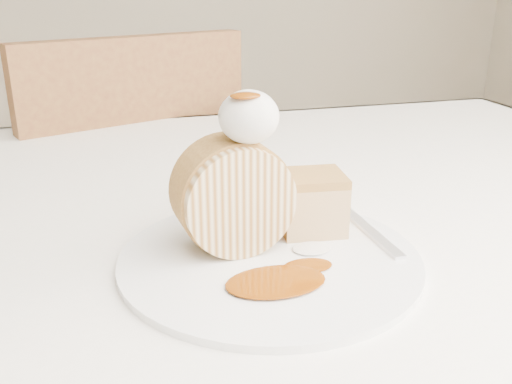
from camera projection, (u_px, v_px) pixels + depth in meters
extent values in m
cube|color=white|center=(192.00, 225.00, 0.64)|extent=(1.40, 0.90, 0.04)
cube|color=white|center=(156.00, 191.00, 1.08)|extent=(1.40, 0.01, 0.28)
cylinder|color=brown|center=(448.00, 284.00, 1.26)|extent=(0.06, 0.06, 0.71)
cube|color=brown|center=(113.00, 241.00, 1.28)|extent=(0.54, 0.54, 0.04)
cube|color=brown|center=(141.00, 160.00, 1.05)|extent=(0.41, 0.18, 0.44)
cylinder|color=brown|center=(156.00, 275.00, 1.60)|extent=(0.04, 0.04, 0.41)
cylinder|color=brown|center=(22.00, 317.00, 1.40)|extent=(0.04, 0.04, 0.41)
cylinder|color=brown|center=(226.00, 337.00, 1.33)|extent=(0.04, 0.04, 0.41)
cylinder|color=white|center=(270.00, 259.00, 0.51)|extent=(0.30, 0.30, 0.01)
cylinder|color=beige|center=(233.00, 196.00, 0.51)|extent=(0.11, 0.07, 0.10)
cube|color=#A3793D|center=(312.00, 206.00, 0.56)|extent=(0.07, 0.06, 0.05)
ellipsoid|color=silver|center=(249.00, 117.00, 0.48)|extent=(0.05, 0.05, 0.05)
ellipsoid|color=#6E3004|center=(245.00, 89.00, 0.46)|extent=(0.03, 0.02, 0.01)
cube|color=silver|center=(371.00, 232.00, 0.56)|extent=(0.02, 0.16, 0.00)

